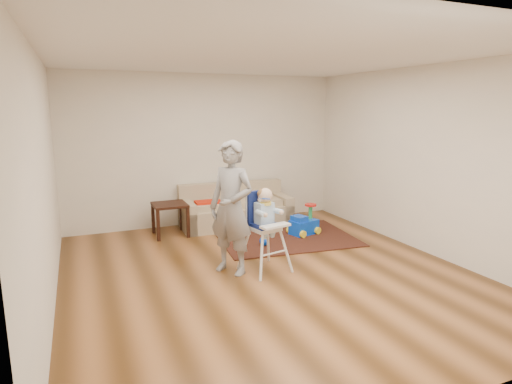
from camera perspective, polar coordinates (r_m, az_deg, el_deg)
name	(u,v)px	position (r m, az deg, el deg)	size (l,w,h in m)	color
ground	(268,273)	(5.62, 1.61, -10.79)	(5.50, 5.50, 0.00)	#482B10
room_envelope	(252,125)	(5.70, -0.49, 8.89)	(5.04, 5.52, 2.72)	silver
sofa	(236,205)	(7.69, -2.69, -1.81)	(1.98, 0.88, 0.76)	tan
side_table	(170,219)	(7.28, -11.37, -3.61)	(0.55, 0.55, 0.55)	black
area_rug	(286,237)	(7.08, 4.00, -6.05)	(2.15, 1.61, 0.02)	black
ride_on_toy	(304,219)	(7.22, 6.41, -3.65)	(0.45, 0.32, 0.50)	blue
toy_ball	(264,241)	(6.61, 1.08, -6.55)	(0.15, 0.15, 0.15)	blue
high_chair	(265,231)	(5.54, 1.20, -5.25)	(0.61, 0.61, 1.11)	silver
adult	(231,208)	(5.43, -3.31, -2.13)	(0.62, 0.41, 1.71)	gray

